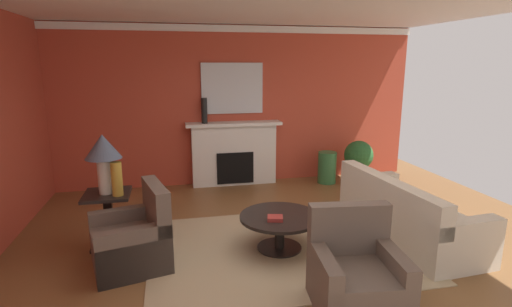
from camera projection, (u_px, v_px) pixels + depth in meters
The scene contains 18 objects.
ground_plane at pixel (271, 248), 5.02m from camera, with size 8.54×8.54×0.00m, color brown.
wall_fireplace at pixel (233, 106), 7.58m from camera, with size 7.17×0.12×2.99m, color #B7422D.
ceiling_panel at pixel (267, 0), 4.64m from camera, with size 7.17×6.55×0.06m, color white.
crown_moulding at pixel (232, 29), 7.19m from camera, with size 7.17×0.08×0.12m, color white.
area_rug at pixel (279, 248), 5.00m from camera, with size 3.21×2.46×0.01m, color tan.
fireplace at pixel (234, 155), 7.58m from camera, with size 1.80×0.35×1.21m.
mantel_mirror at pixel (232, 88), 7.42m from camera, with size 1.16×0.04×0.94m, color silver.
sofa at pixel (406, 217), 5.25m from camera, with size 1.06×2.16×0.85m.
armchair_near_window at pixel (134, 241), 4.51m from camera, with size 0.97×0.97×0.95m.
armchair_facing_fireplace at pixel (356, 278), 3.73m from camera, with size 0.89×0.89×0.95m.
coffee_table at pixel (280, 224), 4.92m from camera, with size 1.00×1.00×0.45m.
side_table at pixel (109, 215), 5.03m from camera, with size 0.56×0.56×0.70m.
table_lamp at pixel (103, 152), 4.85m from camera, with size 0.44×0.44×0.75m.
vase_tall_corner at pixel (327, 167), 7.72m from camera, with size 0.36×0.36×0.61m, color #33703D.
vase_mantel_left at pixel (204, 111), 7.23m from camera, with size 0.11×0.11×0.47m, color black.
vase_on_side_table at pixel (117, 179), 4.83m from camera, with size 0.13×0.13×0.42m, color #B7892D.
book_red_cover at pixel (275, 218), 4.75m from camera, with size 0.18×0.16×0.05m, color maroon.
potted_plant at pixel (358, 158), 7.70m from camera, with size 0.56×0.56×0.83m.
Camera 1 is at (-1.17, -4.48, 2.28)m, focal length 27.73 mm.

